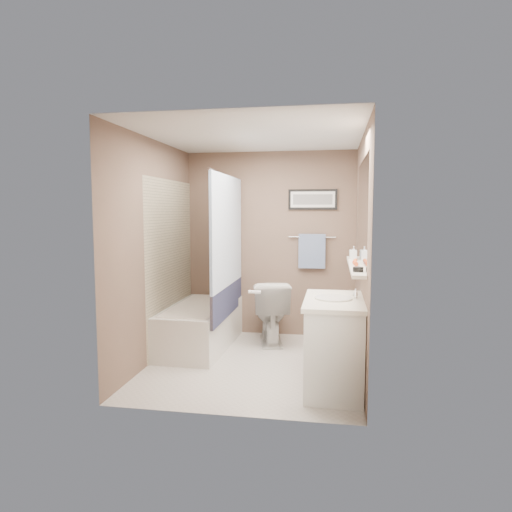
% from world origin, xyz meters
% --- Properties ---
extents(ground, '(2.50, 2.50, 0.00)m').
position_xyz_m(ground, '(0.00, 0.00, 0.00)').
color(ground, beige).
rests_on(ground, ground).
extents(ceiling, '(2.20, 2.50, 0.04)m').
position_xyz_m(ceiling, '(0.00, 0.00, 2.38)').
color(ceiling, silver).
rests_on(ceiling, wall_back).
extents(wall_back, '(2.20, 0.04, 2.40)m').
position_xyz_m(wall_back, '(0.00, 1.23, 1.20)').
color(wall_back, brown).
rests_on(wall_back, ground).
extents(wall_front, '(2.20, 0.04, 2.40)m').
position_xyz_m(wall_front, '(0.00, -1.23, 1.20)').
color(wall_front, brown).
rests_on(wall_front, ground).
extents(wall_left, '(0.04, 2.50, 2.40)m').
position_xyz_m(wall_left, '(-1.08, 0.00, 1.20)').
color(wall_left, brown).
rests_on(wall_left, ground).
extents(wall_right, '(0.04, 2.50, 2.40)m').
position_xyz_m(wall_right, '(1.08, 0.00, 1.20)').
color(wall_right, brown).
rests_on(wall_right, ground).
extents(tile_surround, '(0.02, 1.55, 2.00)m').
position_xyz_m(tile_surround, '(-1.09, 0.50, 1.00)').
color(tile_surround, tan).
rests_on(tile_surround, wall_left).
extents(curtain_rod, '(0.02, 1.55, 0.02)m').
position_xyz_m(curtain_rod, '(-0.40, 0.50, 2.05)').
color(curtain_rod, silver).
rests_on(curtain_rod, wall_left).
extents(curtain_upper, '(0.03, 1.45, 1.28)m').
position_xyz_m(curtain_upper, '(-0.40, 0.50, 1.40)').
color(curtain_upper, white).
rests_on(curtain_upper, curtain_rod).
extents(curtain_lower, '(0.03, 1.45, 0.36)m').
position_xyz_m(curtain_lower, '(-0.40, 0.50, 0.58)').
color(curtain_lower, '#2A2D4E').
rests_on(curtain_lower, curtain_rod).
extents(mirror, '(0.02, 1.60, 1.00)m').
position_xyz_m(mirror, '(1.09, -0.15, 1.62)').
color(mirror, silver).
rests_on(mirror, wall_right).
extents(shelf, '(0.12, 1.60, 0.03)m').
position_xyz_m(shelf, '(1.04, -0.15, 1.10)').
color(shelf, silver).
rests_on(shelf, wall_right).
extents(towel_bar, '(0.60, 0.02, 0.02)m').
position_xyz_m(towel_bar, '(0.55, 1.22, 1.30)').
color(towel_bar, silver).
rests_on(towel_bar, wall_back).
extents(towel, '(0.34, 0.05, 0.44)m').
position_xyz_m(towel, '(0.55, 1.20, 1.12)').
color(towel, '#8DA5CD').
rests_on(towel, towel_bar).
extents(art_frame, '(0.62, 0.02, 0.26)m').
position_xyz_m(art_frame, '(0.55, 1.23, 1.78)').
color(art_frame, black).
rests_on(art_frame, wall_back).
extents(art_mat, '(0.56, 0.00, 0.20)m').
position_xyz_m(art_mat, '(0.55, 1.22, 1.78)').
color(art_mat, white).
rests_on(art_mat, art_frame).
extents(art_image, '(0.50, 0.00, 0.13)m').
position_xyz_m(art_image, '(0.55, 1.22, 1.78)').
color(art_image, '#595959').
rests_on(art_image, art_mat).
extents(door, '(0.80, 0.02, 2.00)m').
position_xyz_m(door, '(0.55, -1.24, 1.00)').
color(door, silver).
rests_on(door, wall_front).
extents(door_handle, '(0.10, 0.02, 0.02)m').
position_xyz_m(door_handle, '(0.22, -1.19, 1.00)').
color(door_handle, silver).
rests_on(door_handle, door).
extents(bathtub, '(0.74, 1.52, 0.50)m').
position_xyz_m(bathtub, '(-0.75, 0.51, 0.25)').
color(bathtub, silver).
rests_on(bathtub, ground).
extents(tub_rim, '(0.56, 1.36, 0.02)m').
position_xyz_m(tub_rim, '(-0.75, 0.51, 0.50)').
color(tub_rim, white).
rests_on(tub_rim, bathtub).
extents(toilet, '(0.59, 0.84, 0.79)m').
position_xyz_m(toilet, '(0.07, 0.84, 0.39)').
color(toilet, silver).
rests_on(toilet, ground).
extents(vanity, '(0.51, 0.91, 0.80)m').
position_xyz_m(vanity, '(0.85, -0.54, 0.40)').
color(vanity, white).
rests_on(vanity, ground).
extents(countertop, '(0.54, 0.96, 0.04)m').
position_xyz_m(countertop, '(0.84, -0.54, 0.82)').
color(countertop, white).
rests_on(countertop, vanity).
extents(sink_basin, '(0.34, 0.34, 0.01)m').
position_xyz_m(sink_basin, '(0.83, -0.54, 0.85)').
color(sink_basin, silver).
rests_on(sink_basin, countertop).
extents(faucet_spout, '(0.02, 0.02, 0.10)m').
position_xyz_m(faucet_spout, '(1.03, -0.54, 0.89)').
color(faucet_spout, white).
rests_on(faucet_spout, countertop).
extents(faucet_knob, '(0.05, 0.05, 0.05)m').
position_xyz_m(faucet_knob, '(1.03, -0.44, 0.87)').
color(faucet_knob, silver).
rests_on(faucet_knob, countertop).
extents(candle_bowl_near, '(0.09, 0.09, 0.04)m').
position_xyz_m(candle_bowl_near, '(1.04, -0.71, 1.14)').
color(candle_bowl_near, black).
rests_on(candle_bowl_near, shelf).
extents(hair_brush_front, '(0.04, 0.22, 0.04)m').
position_xyz_m(hair_brush_front, '(1.04, -0.21, 1.14)').
color(hair_brush_front, '#CE481D').
rests_on(hair_brush_front, shelf).
extents(hair_brush_back, '(0.06, 0.22, 0.04)m').
position_xyz_m(hair_brush_back, '(1.04, -0.09, 1.14)').
color(hair_brush_back, '#CB4B1C').
rests_on(hair_brush_back, shelf).
extents(pink_comb, '(0.05, 0.16, 0.01)m').
position_xyz_m(pink_comb, '(1.04, 0.02, 1.12)').
color(pink_comb, pink).
rests_on(pink_comb, shelf).
extents(glass_jar, '(0.08, 0.08, 0.10)m').
position_xyz_m(glass_jar, '(1.04, 0.38, 1.17)').
color(glass_jar, silver).
rests_on(glass_jar, shelf).
extents(soap_bottle, '(0.07, 0.07, 0.15)m').
position_xyz_m(soap_bottle, '(1.04, 0.25, 1.19)').
color(soap_bottle, '#999999').
rests_on(soap_bottle, shelf).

